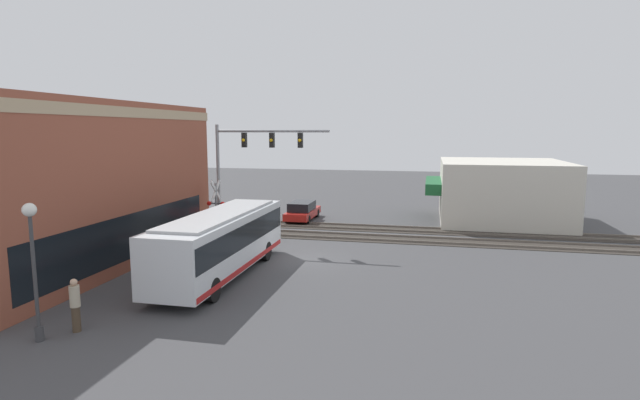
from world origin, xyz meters
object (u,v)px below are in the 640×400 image
object	(u,v)px
city_bus	(221,241)
crossing_signal	(216,204)
pedestrian_by_lamp	(75,305)
parked_car_red	(302,211)
streetlamp	(33,260)

from	to	relation	value
city_bus	crossing_signal	xyz separation A→B (m)	(7.24, 3.50, 0.63)
crossing_signal	pedestrian_by_lamp	xyz separation A→B (m)	(-14.50, -1.35, -1.34)
crossing_signal	parked_car_red	distance (m)	8.77
city_bus	pedestrian_by_lamp	size ratio (longest dim) A/B	5.71
crossing_signal	city_bus	bearing A→B (deg)	-154.22
crossing_signal	streetlamp	size ratio (longest dim) A/B	0.84
city_bus	crossing_signal	bearing A→B (deg)	25.78
city_bus	parked_car_red	world-z (taller)	city_bus
parked_car_red	crossing_signal	bearing A→B (deg)	156.07
city_bus	crossing_signal	world-z (taller)	crossing_signal
crossing_signal	pedestrian_by_lamp	distance (m)	14.62
streetlamp	pedestrian_by_lamp	world-z (taller)	streetlamp
city_bus	parked_car_red	xyz separation A→B (m)	(15.12, -0.00, -1.00)
crossing_signal	parked_car_red	world-z (taller)	crossing_signal
streetlamp	pedestrian_by_lamp	xyz separation A→B (m)	(0.93, -0.66, -1.77)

